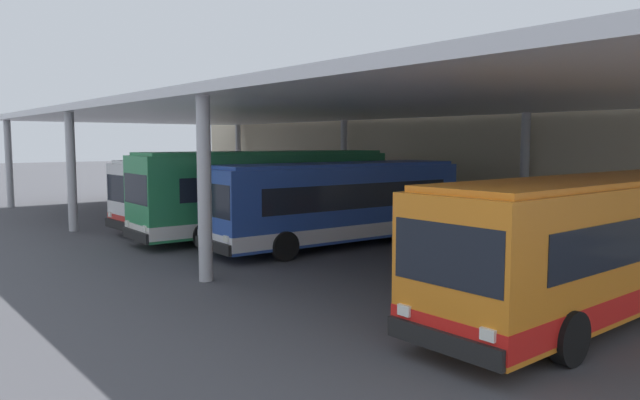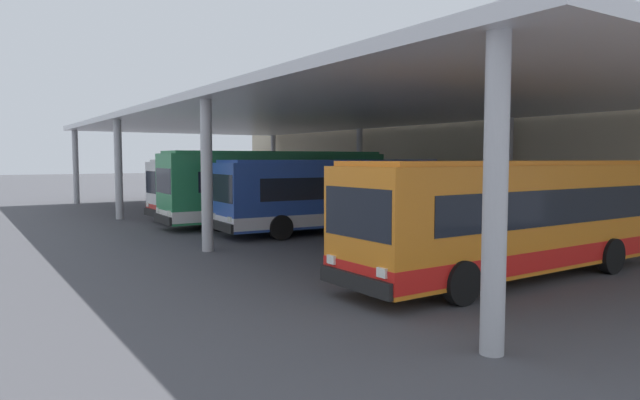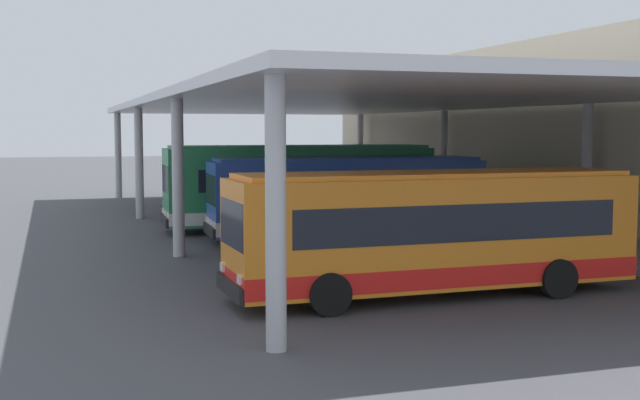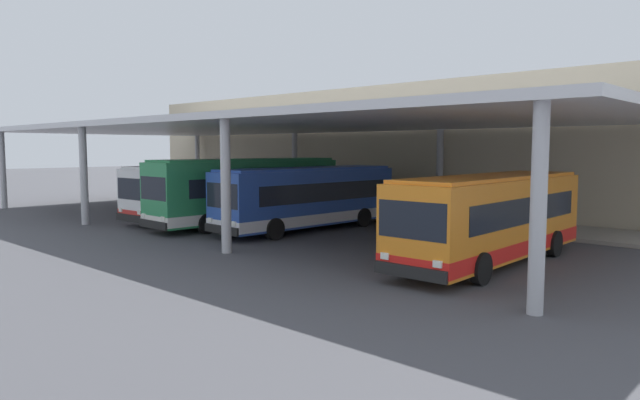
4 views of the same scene
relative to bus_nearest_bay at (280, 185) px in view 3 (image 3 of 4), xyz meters
The scene contains 10 objects.
ground_plane 4.99m from the bus_nearest_bay, 49.32° to the right, with size 200.00×200.00×0.00m, color #47474C.
platform_kerb 8.87m from the bus_nearest_bay, 69.42° to the left, with size 42.00×4.50×0.18m, color gray.
station_building_facade 12.09m from the bus_nearest_bay, 74.96° to the left, with size 48.00×1.60×8.30m, color #C1B293.
canopy_shelter 5.15m from the bus_nearest_bay, 32.12° to the left, with size 40.00×17.00×5.55m.
bus_nearest_bay is the anchor object (origin of this frame).
bus_second_bay 3.45m from the bus_nearest_bay, ahead, with size 2.99×11.41×3.57m.
bus_middle_bay 7.26m from the bus_nearest_bay, ahead, with size 3.04×10.63×3.17m.
bus_far_bay 17.91m from the bus_nearest_bay, ahead, with size 2.81×10.56×3.17m.
bench_waiting 8.58m from the bus_nearest_bay, 75.45° to the left, with size 1.80×0.45×0.92m.
banner_sign 11.78m from the bus_nearest_bay, 141.26° to the left, with size 0.70×0.12×3.20m.
Camera 3 is at (33.36, -6.53, 4.22)m, focal length 45.98 mm.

